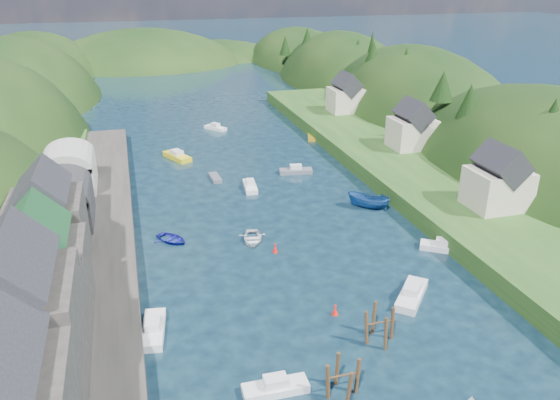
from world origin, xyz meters
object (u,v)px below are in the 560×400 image
object	(u,v)px
piling_cluster_near	(343,382)
channel_buoy_far	(275,248)
piling_cluster_far	(379,328)
channel_buoy_near	(335,310)

from	to	relation	value
piling_cluster_near	channel_buoy_far	distance (m)	23.99
piling_cluster_far	channel_buoy_far	distance (m)	19.08
piling_cluster_far	channel_buoy_near	size ratio (longest dim) A/B	3.51
piling_cluster_near	channel_buoy_near	bearing A→B (deg)	71.78
piling_cluster_far	channel_buoy_near	distance (m)	5.43
channel_buoy_far	piling_cluster_far	bearing A→B (deg)	-76.45
channel_buoy_near	channel_buoy_far	world-z (taller)	same
piling_cluster_near	piling_cluster_far	world-z (taller)	piling_cluster_far
channel_buoy_near	channel_buoy_far	size ratio (longest dim) A/B	1.00
piling_cluster_near	channel_buoy_far	world-z (taller)	piling_cluster_near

